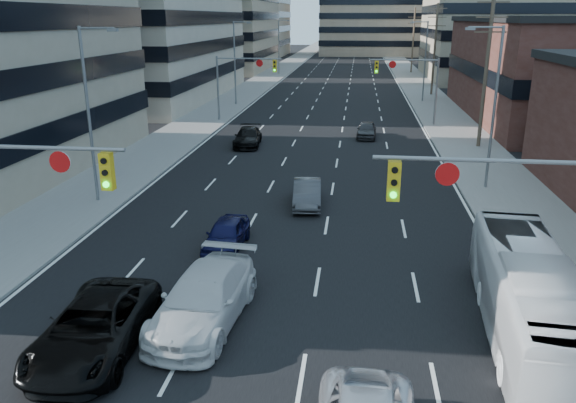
# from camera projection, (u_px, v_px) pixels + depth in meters

# --- Properties ---
(road_surface) EXTENTS (18.00, 300.00, 0.02)m
(road_surface) POSITION_uv_depth(u_px,v_px,m) (346.00, 59.00, 132.39)
(road_surface) COLOR black
(road_surface) RESTS_ON ground
(sidewalk_left) EXTENTS (5.00, 300.00, 0.15)m
(sidewalk_left) POSITION_uv_depth(u_px,v_px,m) (298.00, 58.00, 133.71)
(sidewalk_left) COLOR slate
(sidewalk_left) RESTS_ON ground
(sidewalk_right) EXTENTS (5.00, 300.00, 0.15)m
(sidewalk_right) POSITION_uv_depth(u_px,v_px,m) (396.00, 59.00, 131.03)
(sidewalk_right) COLOR slate
(sidewalk_right) RESTS_ON ground
(office_left_far) EXTENTS (20.00, 30.00, 16.00)m
(office_left_far) POSITION_uv_depth(u_px,v_px,m) (214.00, 25.00, 104.40)
(office_left_far) COLOR gray
(office_left_far) RESTS_ON ground
(office_right_far) EXTENTS (22.00, 28.00, 14.00)m
(office_right_far) POSITION_uv_depth(u_px,v_px,m) (501.00, 33.00, 87.70)
(office_right_far) COLOR gray
(office_right_far) RESTS_ON ground
(bg_block_left) EXTENTS (24.00, 24.00, 20.00)m
(bg_block_left) POSITION_uv_depth(u_px,v_px,m) (238.00, 15.00, 141.95)
(bg_block_left) COLOR #ADA089
(bg_block_left) RESTS_ON ground
(bg_block_right) EXTENTS (22.00, 22.00, 12.00)m
(bg_block_right) POSITION_uv_depth(u_px,v_px,m) (489.00, 33.00, 126.79)
(bg_block_right) COLOR gray
(bg_block_right) RESTS_ON ground
(signal_near_left) EXTENTS (6.59, 0.33, 6.00)m
(signal_near_left) POSITION_uv_depth(u_px,v_px,m) (4.00, 194.00, 16.90)
(signal_near_left) COLOR slate
(signal_near_left) RESTS_ON ground
(signal_near_right) EXTENTS (6.59, 0.33, 6.00)m
(signal_near_right) POSITION_uv_depth(u_px,v_px,m) (518.00, 215.00, 15.16)
(signal_near_right) COLOR slate
(signal_near_right) RESTS_ON ground
(signal_far_left) EXTENTS (6.09, 0.33, 6.00)m
(signal_far_left) POSITION_uv_depth(u_px,v_px,m) (242.00, 75.00, 51.81)
(signal_far_left) COLOR slate
(signal_far_left) RESTS_ON ground
(signal_far_right) EXTENTS (6.09, 0.33, 6.00)m
(signal_far_right) POSITION_uv_depth(u_px,v_px,m) (411.00, 77.00, 50.02)
(signal_far_right) COLOR slate
(signal_far_right) RESTS_ON ground
(utility_pole_block) EXTENTS (2.20, 0.28, 11.00)m
(utility_pole_block) POSITION_uv_depth(u_px,v_px,m) (486.00, 70.00, 40.56)
(utility_pole_block) COLOR #4C3D2D
(utility_pole_block) RESTS_ON ground
(utility_pole_midblock) EXTENTS (2.20, 0.28, 11.00)m
(utility_pole_midblock) POSITION_uv_depth(u_px,v_px,m) (435.00, 48.00, 68.84)
(utility_pole_midblock) COLOR #4C3D2D
(utility_pole_midblock) RESTS_ON ground
(utility_pole_distant) EXTENTS (2.20, 0.28, 11.00)m
(utility_pole_distant) POSITION_uv_depth(u_px,v_px,m) (413.00, 39.00, 97.12)
(utility_pole_distant) COLOR #4C3D2D
(utility_pole_distant) RESTS_ON ground
(streetlight_left_near) EXTENTS (2.03, 0.22, 9.00)m
(streetlight_left_near) POSITION_uv_depth(u_px,v_px,m) (91.00, 108.00, 28.32)
(streetlight_left_near) COLOR slate
(streetlight_left_near) RESTS_ON ground
(streetlight_left_mid) EXTENTS (2.03, 0.22, 9.00)m
(streetlight_left_mid) POSITION_uv_depth(u_px,v_px,m) (236.00, 59.00, 61.32)
(streetlight_left_mid) COLOR slate
(streetlight_left_mid) RESTS_ON ground
(streetlight_left_far) EXTENTS (2.03, 0.22, 9.00)m
(streetlight_left_far) POSITION_uv_depth(u_px,v_px,m) (280.00, 44.00, 94.31)
(streetlight_left_far) COLOR slate
(streetlight_left_far) RESTS_ON ground
(streetlight_right_near) EXTENTS (2.03, 0.22, 9.00)m
(streetlight_right_near) POSITION_uv_depth(u_px,v_px,m) (492.00, 101.00, 30.63)
(streetlight_right_near) COLOR slate
(streetlight_right_near) RESTS_ON ground
(streetlight_right_far) EXTENTS (2.03, 0.22, 9.00)m
(streetlight_right_far) POSITION_uv_depth(u_px,v_px,m) (424.00, 57.00, 63.62)
(streetlight_right_far) COLOR slate
(streetlight_right_far) RESTS_ON ground
(black_pickup) EXTENTS (2.86, 5.76, 1.57)m
(black_pickup) POSITION_uv_depth(u_px,v_px,m) (95.00, 327.00, 16.38)
(black_pickup) COLOR black
(black_pickup) RESTS_ON ground
(white_van) EXTENTS (2.87, 5.99, 1.68)m
(white_van) POSITION_uv_depth(u_px,v_px,m) (204.00, 299.00, 17.94)
(white_van) COLOR silver
(white_van) RESTS_ON ground
(transit_bus) EXTENTS (3.01, 9.96, 2.74)m
(transit_bus) POSITION_uv_depth(u_px,v_px,m) (529.00, 298.00, 16.88)
(transit_bus) COLOR silver
(transit_bus) RESTS_ON ground
(sedan_blue) EXTENTS (1.60, 3.77, 1.27)m
(sedan_blue) POSITION_uv_depth(u_px,v_px,m) (226.00, 234.00, 23.81)
(sedan_blue) COLOR #0D0D34
(sedan_blue) RESTS_ON ground
(sedan_grey_center) EXTENTS (1.72, 4.14, 1.33)m
(sedan_grey_center) POSITION_uv_depth(u_px,v_px,m) (307.00, 193.00, 29.24)
(sedan_grey_center) COLOR #3A3A3D
(sedan_grey_center) RESTS_ON ground
(sedan_black_far) EXTENTS (2.27, 4.82, 1.36)m
(sedan_black_far) POSITION_uv_depth(u_px,v_px,m) (248.00, 137.00, 42.87)
(sedan_black_far) COLOR black
(sedan_black_far) RESTS_ON ground
(sedan_grey_right) EXTENTS (1.70, 3.88, 1.30)m
(sedan_grey_right) POSITION_uv_depth(u_px,v_px,m) (367.00, 130.00, 45.77)
(sedan_grey_right) COLOR #333436
(sedan_grey_right) RESTS_ON ground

